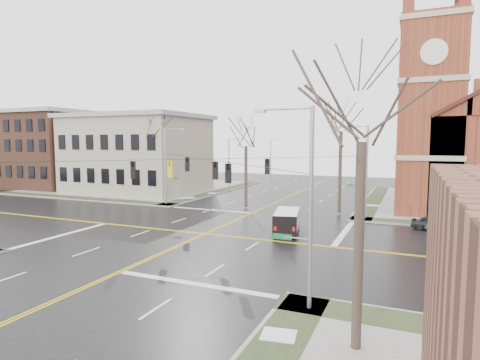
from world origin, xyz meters
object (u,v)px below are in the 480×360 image
at_px(signal_pole_se, 307,202).
at_px(tree_nw_near, 246,142).
at_px(tree_nw_far, 155,132).
at_px(tree_se, 362,127).
at_px(tree_ne, 341,126).
at_px(streetlight_north_a, 230,162).
at_px(cargo_van, 287,220).
at_px(signal_pole_ne, 365,169).
at_px(streetlight_north_b, 271,157).
at_px(signal_pole_nw, 167,164).
at_px(parked_car_a, 433,224).
at_px(parked_car_b, 472,227).

distance_m(signal_pole_se, tree_nw_near, 28.05).
relative_size(tree_nw_far, tree_se, 1.08).
relative_size(tree_ne, tree_se, 1.14).
bearing_deg(signal_pole_se, streetlight_north_a, 119.09).
distance_m(tree_ne, tree_se, 28.32).
bearing_deg(cargo_van, tree_ne, 63.78).
relative_size(signal_pole_ne, tree_ne, 0.71).
xyz_separation_m(signal_pole_ne, streetlight_north_a, (-21.97, 16.50, -0.48)).
height_order(streetlight_north_b, tree_se, tree_se).
relative_size(cargo_van, tree_se, 0.46).
bearing_deg(tree_nw_far, cargo_van, -27.00).
relative_size(signal_pole_ne, signal_pole_se, 1.00).
bearing_deg(tree_se, streetlight_north_a, 120.15).
height_order(signal_pole_nw, tree_nw_near, tree_nw_near).
relative_size(streetlight_north_a, tree_nw_far, 0.66).
bearing_deg(parked_car_a, signal_pole_ne, 78.85).
distance_m(streetlight_north_b, tree_ne, 39.76).
height_order(tree_nw_near, tree_ne, tree_ne).
height_order(streetlight_north_a, cargo_van, streetlight_north_a).
xyz_separation_m(cargo_van, tree_se, (7.80, -17.34, 7.01)).
height_order(signal_pole_ne, signal_pole_se, same).
bearing_deg(streetlight_north_a, parked_car_b, -32.06).
relative_size(signal_pole_ne, cargo_van, 1.73).
distance_m(signal_pole_nw, parked_car_b, 32.02).
xyz_separation_m(signal_pole_nw, parked_car_b, (31.59, -2.87, -4.36)).
distance_m(signal_pole_nw, streetlight_north_a, 16.52).
bearing_deg(tree_se, tree_ne, 100.68).
relative_size(cargo_van, tree_nw_near, 0.50).
height_order(signal_pole_ne, streetlight_north_a, signal_pole_ne).
height_order(streetlight_north_a, parked_car_b, streetlight_north_a).
bearing_deg(tree_ne, signal_pole_ne, -37.65).
bearing_deg(signal_pole_se, tree_nw_far, 135.71).
height_order(cargo_van, tree_nw_far, tree_nw_far).
bearing_deg(signal_pole_nw, parked_car_a, -5.21).
relative_size(streetlight_north_b, parked_car_b, 2.23).
bearing_deg(tree_ne, parked_car_a, -28.25).
height_order(streetlight_north_b, tree_nw_near, tree_nw_near).
height_order(tree_nw_far, tree_se, tree_nw_far).
bearing_deg(signal_pole_nw, signal_pole_ne, 0.00).
bearing_deg(cargo_van, parked_car_a, 14.70).
height_order(parked_car_b, tree_nw_far, tree_nw_far).
xyz_separation_m(parked_car_b, tree_nw_near, (-22.07, 4.53, 6.95)).
height_order(streetlight_north_a, parked_car_a, streetlight_north_a).
relative_size(parked_car_a, tree_nw_near, 0.33).
distance_m(parked_car_b, tree_nw_near, 23.58).
distance_m(cargo_van, tree_nw_far, 24.10).
height_order(tree_nw_far, tree_ne, tree_ne).
xyz_separation_m(cargo_van, tree_ne, (2.56, 10.47, 8.11)).
relative_size(streetlight_north_b, tree_nw_near, 0.77).
xyz_separation_m(parked_car_a, tree_ne, (-8.71, 4.68, 8.62)).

